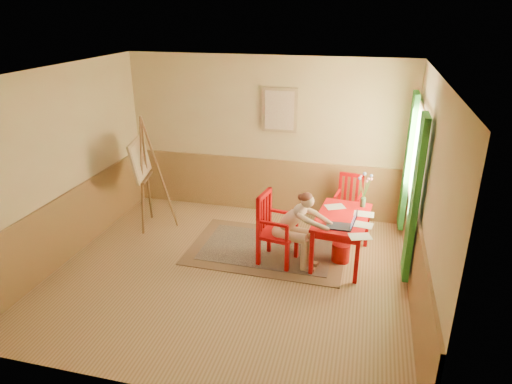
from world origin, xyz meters
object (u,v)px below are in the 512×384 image
(chair_back, at_px, (349,203))
(easel, at_px, (142,163))
(table, at_px, (342,222))
(figure, at_px, (296,226))
(chair_left, at_px, (275,229))
(laptop, at_px, (344,224))

(chair_back, xyz_separation_m, easel, (-3.36, -0.69, 0.66))
(table, distance_m, chair_back, 1.07)
(figure, xyz_separation_m, easel, (-2.69, 0.69, 0.49))
(chair_left, distance_m, laptop, 1.02)
(chair_back, xyz_separation_m, laptop, (-0.00, -1.42, 0.29))
(chair_back, distance_m, figure, 1.55)
(chair_left, xyz_separation_m, easel, (-2.37, 0.64, 0.60))
(chair_left, relative_size, laptop, 2.66)
(table, distance_m, figure, 0.71)
(chair_left, xyz_separation_m, figure, (0.32, -0.05, 0.11))
(laptop, xyz_separation_m, easel, (-3.36, 0.72, 0.37))
(chair_left, bearing_deg, chair_back, 53.56)
(chair_back, relative_size, laptop, 2.37)
(chair_left, relative_size, easel, 0.56)
(chair_back, relative_size, figure, 0.82)
(figure, distance_m, laptop, 0.68)
(laptop, bearing_deg, easel, 167.83)
(laptop, bearing_deg, figure, 177.09)
(chair_left, height_order, laptop, chair_left)
(figure, height_order, easel, easel)
(chair_back, bearing_deg, table, -92.07)
(chair_left, xyz_separation_m, chair_back, (0.99, 1.33, -0.06))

